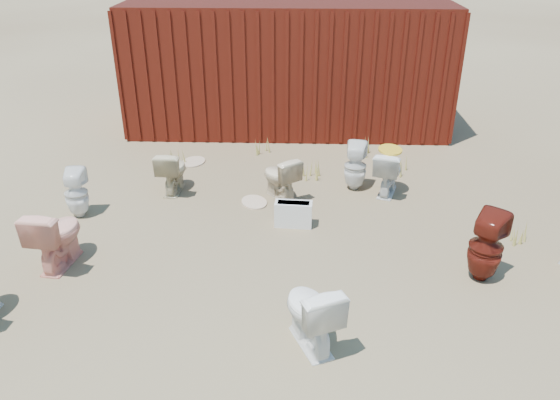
{
  "coord_description": "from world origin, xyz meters",
  "views": [
    {
      "loc": [
        0.22,
        -5.53,
        3.68
      ],
      "look_at": [
        0.0,
        0.6,
        0.55
      ],
      "focal_mm": 35.0,
      "sensor_mm": 36.0,
      "label": 1
    }
  ],
  "objects_px": {
    "shipping_container": "(288,64)",
    "loose_tank": "(293,214)",
    "toilet_back_e": "(355,166)",
    "toilet_front_pink": "(56,236)",
    "toilet_back_beige_left": "(280,177)",
    "toilet_back_beige_right": "(172,171)",
    "toilet_back_a": "(76,193)",
    "toilet_front_maroon": "(486,247)",
    "toilet_back_yellowlid": "(388,172)",
    "toilet_front_c": "(311,312)"
  },
  "relations": [
    {
      "from": "shipping_container",
      "to": "loose_tank",
      "type": "height_order",
      "value": "shipping_container"
    },
    {
      "from": "toilet_back_e",
      "to": "toilet_front_pink",
      "type": "bearing_deg",
      "value": 41.89
    },
    {
      "from": "toilet_back_beige_left",
      "to": "toilet_back_beige_right",
      "type": "distance_m",
      "value": 1.64
    },
    {
      "from": "toilet_back_a",
      "to": "toilet_back_e",
      "type": "distance_m",
      "value": 4.05
    },
    {
      "from": "toilet_front_maroon",
      "to": "toilet_back_yellowlid",
      "type": "relative_size",
      "value": 1.23
    },
    {
      "from": "toilet_front_pink",
      "to": "toilet_front_maroon",
      "type": "relative_size",
      "value": 0.92
    },
    {
      "from": "shipping_container",
      "to": "toilet_front_pink",
      "type": "relative_size",
      "value": 7.68
    },
    {
      "from": "toilet_back_a",
      "to": "toilet_front_maroon",
      "type": "bearing_deg",
      "value": 160.39
    },
    {
      "from": "toilet_back_e",
      "to": "toilet_back_beige_left",
      "type": "bearing_deg",
      "value": 28.39
    },
    {
      "from": "toilet_front_pink",
      "to": "toilet_front_maroon",
      "type": "height_order",
      "value": "toilet_front_maroon"
    },
    {
      "from": "loose_tank",
      "to": "toilet_back_yellowlid",
      "type": "bearing_deg",
      "value": 41.07
    },
    {
      "from": "toilet_back_a",
      "to": "toilet_back_beige_right",
      "type": "distance_m",
      "value": 1.43
    },
    {
      "from": "toilet_front_c",
      "to": "loose_tank",
      "type": "height_order",
      "value": "toilet_front_c"
    },
    {
      "from": "toilet_back_e",
      "to": "toilet_back_a",
      "type": "bearing_deg",
      "value": 25.53
    },
    {
      "from": "toilet_front_c",
      "to": "toilet_front_pink",
      "type": "bearing_deg",
      "value": -47.47
    },
    {
      "from": "shipping_container",
      "to": "toilet_back_beige_left",
      "type": "relative_size",
      "value": 8.99
    },
    {
      "from": "toilet_back_a",
      "to": "shipping_container",
      "type": "bearing_deg",
      "value": -129.77
    },
    {
      "from": "loose_tank",
      "to": "shipping_container",
      "type": "bearing_deg",
      "value": 96.18
    },
    {
      "from": "shipping_container",
      "to": "toilet_back_beige_right",
      "type": "relative_size",
      "value": 8.96
    },
    {
      "from": "toilet_back_a",
      "to": "toilet_back_e",
      "type": "height_order",
      "value": "toilet_back_e"
    },
    {
      "from": "toilet_back_beige_right",
      "to": "toilet_back_e",
      "type": "distance_m",
      "value": 2.77
    },
    {
      "from": "toilet_front_pink",
      "to": "toilet_back_beige_left",
      "type": "distance_m",
      "value": 3.17
    },
    {
      "from": "toilet_back_beige_right",
      "to": "toilet_back_e",
      "type": "bearing_deg",
      "value": -172.14
    },
    {
      "from": "toilet_back_beige_left",
      "to": "toilet_back_beige_right",
      "type": "height_order",
      "value": "toilet_back_beige_right"
    },
    {
      "from": "toilet_front_c",
      "to": "toilet_back_beige_left",
      "type": "height_order",
      "value": "toilet_front_c"
    },
    {
      "from": "shipping_container",
      "to": "toilet_back_a",
      "type": "distance_m",
      "value": 5.06
    },
    {
      "from": "toilet_front_c",
      "to": "toilet_back_beige_right",
      "type": "bearing_deg",
      "value": -82.52
    },
    {
      "from": "shipping_container",
      "to": "toilet_front_maroon",
      "type": "height_order",
      "value": "shipping_container"
    },
    {
      "from": "toilet_back_a",
      "to": "toilet_front_pink",
      "type": "bearing_deg",
      "value": 95.04
    },
    {
      "from": "toilet_back_beige_left",
      "to": "toilet_back_e",
      "type": "xyz_separation_m",
      "value": [
        1.13,
        0.35,
        0.04
      ]
    },
    {
      "from": "loose_tank",
      "to": "toilet_back_a",
      "type": "bearing_deg",
      "value": -179.35
    },
    {
      "from": "toilet_back_beige_left",
      "to": "loose_tank",
      "type": "distance_m",
      "value": 0.87
    },
    {
      "from": "shipping_container",
      "to": "toilet_front_c",
      "type": "bearing_deg",
      "value": -86.85
    },
    {
      "from": "toilet_front_pink",
      "to": "toilet_back_e",
      "type": "relative_size",
      "value": 1.05
    },
    {
      "from": "toilet_front_pink",
      "to": "toilet_back_beige_right",
      "type": "bearing_deg",
      "value": -107.76
    },
    {
      "from": "toilet_back_a",
      "to": "toilet_back_beige_left",
      "type": "xyz_separation_m",
      "value": [
        2.79,
        0.66,
        -0.02
      ]
    },
    {
      "from": "shipping_container",
      "to": "toilet_front_maroon",
      "type": "relative_size",
      "value": 7.1
    },
    {
      "from": "toilet_back_a",
      "to": "toilet_back_beige_left",
      "type": "height_order",
      "value": "toilet_back_a"
    },
    {
      "from": "toilet_front_c",
      "to": "toilet_back_a",
      "type": "bearing_deg",
      "value": -61.96
    },
    {
      "from": "toilet_front_maroon",
      "to": "toilet_back_e",
      "type": "bearing_deg",
      "value": -23.51
    },
    {
      "from": "toilet_front_maroon",
      "to": "toilet_back_yellowlid",
      "type": "xyz_separation_m",
      "value": [
        -0.78,
        2.22,
        -0.08
      ]
    },
    {
      "from": "toilet_back_a",
      "to": "loose_tank",
      "type": "xyz_separation_m",
      "value": [
        3.0,
        -0.17,
        -0.17
      ]
    },
    {
      "from": "shipping_container",
      "to": "toilet_back_beige_right",
      "type": "height_order",
      "value": "shipping_container"
    },
    {
      "from": "toilet_back_a",
      "to": "toilet_front_c",
      "type": "bearing_deg",
      "value": 136.79
    },
    {
      "from": "toilet_back_a",
      "to": "loose_tank",
      "type": "bearing_deg",
      "value": 171.53
    },
    {
      "from": "toilet_front_maroon",
      "to": "toilet_front_c",
      "type": "bearing_deg",
      "value": 68.69
    },
    {
      "from": "toilet_back_beige_left",
      "to": "loose_tank",
      "type": "relative_size",
      "value": 1.33
    },
    {
      "from": "shipping_container",
      "to": "toilet_back_e",
      "type": "bearing_deg",
      "value": -70.54
    },
    {
      "from": "toilet_front_maroon",
      "to": "toilet_back_e",
      "type": "height_order",
      "value": "toilet_front_maroon"
    },
    {
      "from": "shipping_container",
      "to": "toilet_front_c",
      "type": "distance_m",
      "value": 6.66
    }
  ]
}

